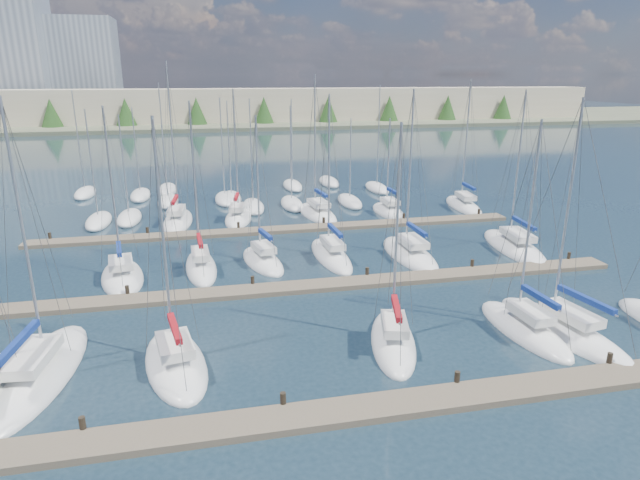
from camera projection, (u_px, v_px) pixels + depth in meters
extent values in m
plane|color=#203340|center=(253.00, 174.00, 76.97)|extent=(400.00, 400.00, 0.00)
cube|color=#6B5E4C|center=(379.00, 407.00, 22.77)|extent=(44.00, 1.80, 0.35)
cylinder|color=#2D261C|center=(83.00, 429.00, 21.16)|extent=(0.26, 0.26, 1.10)
cylinder|color=#2D261C|center=(283.00, 404.00, 22.77)|extent=(0.26, 0.26, 1.10)
cylinder|color=#2D261C|center=(457.00, 382.00, 24.37)|extent=(0.26, 0.26, 1.10)
cylinder|color=#2D261C|center=(609.00, 363.00, 25.98)|extent=(0.26, 0.26, 1.10)
cube|color=#6B5E4C|center=(314.00, 286.00, 35.85)|extent=(44.00, 1.80, 0.35)
cylinder|color=#2D261C|center=(128.00, 294.00, 34.23)|extent=(0.26, 0.26, 1.10)
cylinder|color=#2D261C|center=(253.00, 284.00, 35.84)|extent=(0.26, 0.26, 1.10)
cylinder|color=#2D261C|center=(367.00, 275.00, 37.45)|extent=(0.26, 0.26, 1.10)
cylinder|color=#2D261C|center=(472.00, 267.00, 39.06)|extent=(0.26, 0.26, 1.10)
cylinder|color=#2D261C|center=(568.00, 259.00, 40.67)|extent=(0.26, 0.26, 1.10)
cube|color=#6B5E4C|center=(283.00, 230.00, 48.92)|extent=(44.00, 1.80, 0.35)
cylinder|color=#2D261C|center=(50.00, 239.00, 45.69)|extent=(0.26, 0.26, 1.10)
cylinder|color=#2D261C|center=(148.00, 233.00, 47.30)|extent=(0.26, 0.26, 1.10)
cylinder|color=#2D261C|center=(239.00, 228.00, 48.91)|extent=(0.26, 0.26, 1.10)
cylinder|color=#2D261C|center=(324.00, 223.00, 50.52)|extent=(0.26, 0.26, 1.10)
cylinder|color=#2D261C|center=(404.00, 218.00, 52.13)|extent=(0.26, 0.26, 1.10)
cylinder|color=#2D261C|center=(479.00, 214.00, 53.74)|extent=(0.26, 0.26, 1.10)
ellipsoid|color=white|center=(393.00, 343.00, 28.44)|extent=(4.09, 7.74, 1.60)
cube|color=maroon|center=(393.00, 343.00, 28.44)|extent=(2.05, 3.74, 0.12)
cube|color=silver|center=(395.00, 324.00, 27.70)|extent=(1.88, 2.82, 0.50)
cylinder|color=#9EA0A5|center=(397.00, 227.00, 27.14)|extent=(0.14, 0.14, 10.45)
cylinder|color=#9EA0A5|center=(397.00, 310.00, 26.82)|extent=(0.88, 3.03, 0.10)
cube|color=maroon|center=(397.00, 308.00, 26.79)|extent=(1.01, 2.84, 0.30)
ellipsoid|color=white|center=(238.00, 219.00, 52.80)|extent=(3.60, 7.28, 1.60)
cube|color=silver|center=(237.00, 207.00, 52.08)|extent=(1.76, 2.63, 0.50)
cylinder|color=#9EA0A5|center=(236.00, 150.00, 51.33)|extent=(0.14, 0.14, 11.39)
cylinder|color=#9EA0A5|center=(236.00, 198.00, 51.24)|extent=(0.56, 2.91, 0.10)
cube|color=maroon|center=(236.00, 197.00, 51.20)|extent=(0.72, 2.71, 0.30)
ellipsoid|color=white|center=(123.00, 278.00, 37.48)|extent=(3.94, 7.75, 1.60)
cube|color=black|center=(123.00, 278.00, 37.48)|extent=(2.00, 3.74, 0.12)
cube|color=silver|center=(121.00, 263.00, 36.77)|extent=(1.94, 2.80, 0.50)
cylinder|color=#9EA0A5|center=(112.00, 187.00, 36.11)|extent=(0.14, 0.14, 10.72)
cylinder|color=#9EA0A5|center=(119.00, 251.00, 35.93)|extent=(0.58, 3.08, 0.10)
cube|color=navy|center=(119.00, 249.00, 35.90)|extent=(0.74, 2.87, 0.30)
ellipsoid|color=white|center=(409.00, 255.00, 42.28)|extent=(3.07, 9.03, 1.60)
cube|color=black|center=(409.00, 255.00, 42.28)|extent=(1.59, 4.34, 0.12)
cube|color=silver|center=(412.00, 241.00, 41.48)|extent=(1.66, 3.17, 0.50)
cylinder|color=#9EA0A5|center=(410.00, 167.00, 40.91)|extent=(0.14, 0.14, 11.65)
cylinder|color=#9EA0A5|center=(417.00, 231.00, 40.50)|extent=(0.15, 3.78, 0.10)
cube|color=navy|center=(417.00, 229.00, 40.46)|extent=(0.35, 3.48, 0.30)
ellipsoid|color=white|center=(317.00, 215.00, 54.56)|extent=(3.87, 8.89, 1.60)
cube|color=maroon|center=(317.00, 215.00, 54.56)|extent=(1.97, 4.28, 0.12)
cube|color=silver|center=(319.00, 203.00, 53.78)|extent=(1.93, 3.18, 0.50)
cylinder|color=#9EA0A5|center=(315.00, 141.00, 53.00)|extent=(0.14, 0.14, 12.64)
cylinder|color=#9EA0A5|center=(321.00, 194.00, 52.85)|extent=(0.53, 3.60, 0.10)
cube|color=navy|center=(321.00, 193.00, 52.82)|extent=(0.69, 3.34, 0.30)
ellipsoid|color=white|center=(331.00, 257.00, 41.90)|extent=(2.69, 8.72, 1.60)
cube|color=silver|center=(332.00, 243.00, 41.11)|extent=(1.41, 3.07, 0.50)
cylinder|color=#9EA0A5|center=(329.00, 171.00, 40.55)|extent=(0.14, 0.14, 11.30)
cylinder|color=#9EA0A5|center=(335.00, 232.00, 40.17)|extent=(0.25, 3.62, 0.10)
cube|color=navy|center=(335.00, 231.00, 40.13)|extent=(0.43, 3.34, 0.30)
ellipsoid|color=white|center=(524.00, 331.00, 29.79)|extent=(2.86, 7.77, 1.60)
cube|color=silver|center=(531.00, 312.00, 29.05)|extent=(1.49, 2.74, 0.50)
cylinder|color=#9EA0A5|center=(530.00, 219.00, 28.49)|extent=(0.14, 0.14, 10.48)
cylinder|color=#9EA0A5|center=(540.00, 299.00, 28.18)|extent=(0.27, 3.21, 0.10)
cube|color=navy|center=(540.00, 297.00, 28.14)|extent=(0.45, 2.97, 0.30)
ellipsoid|color=white|center=(176.00, 365.00, 26.28)|extent=(4.14, 7.97, 1.60)
cube|color=silver|center=(175.00, 345.00, 25.56)|extent=(2.01, 2.89, 0.50)
cylinder|color=#9EA0A5|center=(163.00, 235.00, 24.89)|extent=(0.14, 0.14, 10.91)
cylinder|color=#9EA0A5|center=(175.00, 331.00, 24.71)|extent=(0.67, 3.15, 0.10)
cube|color=maroon|center=(175.00, 328.00, 24.68)|extent=(0.82, 2.94, 0.30)
ellipsoid|color=white|center=(561.00, 332.00, 29.70)|extent=(4.10, 9.74, 1.60)
cube|color=black|center=(561.00, 332.00, 29.70)|extent=(2.07, 4.69, 0.12)
cube|color=silver|center=(571.00, 314.00, 28.90)|extent=(1.96, 3.49, 0.50)
cylinder|color=#9EA0A5|center=(568.00, 210.00, 28.36)|extent=(0.14, 0.14, 11.54)
cylinder|color=#9EA0A5|center=(585.00, 301.00, 27.91)|extent=(0.73, 3.93, 0.10)
cube|color=navy|center=(586.00, 299.00, 27.88)|extent=(0.87, 3.65, 0.30)
ellipsoid|color=white|center=(388.00, 213.00, 55.30)|extent=(2.63, 6.97, 1.60)
cube|color=silver|center=(390.00, 201.00, 54.60)|extent=(1.41, 2.45, 0.50)
cylinder|color=#9EA0A5|center=(388.00, 161.00, 54.24)|extent=(0.14, 0.14, 8.49)
cylinder|color=#9EA0A5|center=(393.00, 192.00, 53.77)|extent=(0.18, 2.90, 0.10)
cube|color=navy|center=(393.00, 191.00, 53.74)|extent=(0.38, 2.68, 0.30)
ellipsoid|color=white|center=(201.00, 269.00, 39.38)|extent=(2.66, 7.84, 1.60)
cube|color=silver|center=(200.00, 253.00, 38.64)|extent=(1.37, 2.77, 0.50)
cylinder|color=#9EA0A5|center=(195.00, 180.00, 38.01)|extent=(0.14, 0.14, 10.94)
cylinder|color=#9EA0A5|center=(200.00, 242.00, 37.76)|extent=(0.30, 3.24, 0.10)
cube|color=maroon|center=(200.00, 240.00, 37.72)|extent=(0.49, 3.00, 0.30)
ellipsoid|color=white|center=(513.00, 248.00, 44.05)|extent=(4.07, 10.01, 1.60)
cube|color=black|center=(513.00, 248.00, 44.05)|extent=(2.07, 4.82, 0.12)
cube|color=silver|center=(518.00, 235.00, 43.20)|extent=(2.02, 3.57, 0.50)
cylinder|color=#9EA0A5|center=(518.00, 164.00, 42.77)|extent=(0.14, 0.14, 11.51)
cylinder|color=#9EA0A5|center=(524.00, 225.00, 42.15)|extent=(0.55, 4.07, 0.10)
cube|color=navy|center=(524.00, 223.00, 42.11)|extent=(0.71, 3.77, 0.30)
ellipsoid|color=white|center=(263.00, 262.00, 40.65)|extent=(3.72, 7.14, 1.60)
cube|color=maroon|center=(263.00, 262.00, 40.65)|extent=(1.88, 3.45, 0.12)
cube|color=silver|center=(264.00, 248.00, 39.96)|extent=(1.77, 2.60, 0.50)
cylinder|color=#9EA0A5|center=(258.00, 184.00, 39.35)|extent=(0.14, 0.14, 9.88)
cylinder|color=#9EA0A5|center=(265.00, 236.00, 39.18)|extent=(0.68, 2.82, 0.10)
cube|color=navy|center=(265.00, 234.00, 39.14)|extent=(0.83, 2.63, 0.30)
ellipsoid|color=white|center=(463.00, 207.00, 57.77)|extent=(3.45, 8.83, 1.60)
cube|color=silver|center=(466.00, 196.00, 56.97)|extent=(1.71, 3.15, 0.50)
cylinder|color=#9EA0A5|center=(466.00, 139.00, 56.30)|extent=(0.14, 0.14, 12.20)
cylinder|color=#9EA0A5|center=(469.00, 188.00, 56.01)|extent=(0.50, 3.61, 0.10)
cube|color=navy|center=(469.00, 186.00, 55.97)|extent=(0.66, 3.34, 0.30)
ellipsoid|color=white|center=(39.00, 375.00, 25.41)|extent=(4.31, 10.39, 1.60)
cube|color=black|center=(39.00, 375.00, 25.41)|extent=(2.19, 5.00, 0.12)
cube|color=silver|center=(31.00, 356.00, 24.54)|extent=(2.13, 3.71, 0.50)
cylinder|color=#9EA0A5|center=(23.00, 230.00, 24.12)|extent=(0.14, 0.14, 11.80)
cylinder|color=#9EA0A5|center=(19.00, 344.00, 23.46)|extent=(0.60, 4.22, 0.10)
cube|color=navy|center=(18.00, 342.00, 23.43)|extent=(0.76, 3.91, 0.30)
ellipsoid|color=white|center=(178.00, 222.00, 51.82)|extent=(3.27, 8.95, 1.60)
cube|color=black|center=(178.00, 222.00, 51.82)|extent=(1.68, 4.30, 0.12)
cube|color=silver|center=(176.00, 210.00, 51.02)|extent=(1.68, 3.17, 0.50)
cylinder|color=#9EA0A5|center=(172.00, 138.00, 50.13)|extent=(0.14, 0.14, 13.82)
cylinder|color=#9EA0A5|center=(175.00, 201.00, 50.04)|extent=(0.36, 3.69, 0.10)
cube|color=maroon|center=(175.00, 200.00, 50.01)|extent=(0.54, 3.41, 0.30)
cylinder|color=#9EA0A5|center=(78.00, 140.00, 61.44)|extent=(0.12, 0.12, 11.20)
ellipsoid|color=white|center=(85.00, 194.00, 63.29)|extent=(2.20, 6.40, 1.40)
cylinder|color=#9EA0A5|center=(229.00, 148.00, 58.96)|extent=(0.12, 0.12, 10.14)
ellipsoid|color=white|center=(232.00, 199.00, 60.65)|extent=(2.20, 6.40, 1.40)
cylinder|color=#9EA0A5|center=(222.00, 147.00, 58.56)|extent=(0.12, 0.12, 10.49)
ellipsoid|color=white|center=(225.00, 199.00, 60.31)|extent=(2.20, 6.40, 1.40)
cylinder|color=#9EA0A5|center=(329.00, 138.00, 68.20)|extent=(0.12, 0.12, 10.06)
ellipsoid|color=white|center=(329.00, 182.00, 69.88)|extent=(2.20, 6.40, 1.40)
cylinder|color=#9EA0A5|center=(136.00, 149.00, 60.63)|extent=(0.12, 0.12, 9.39)
ellipsoid|color=white|center=(141.00, 196.00, 62.21)|extent=(2.20, 6.40, 1.40)
cylinder|color=#9EA0A5|center=(91.00, 164.00, 49.60)|extent=(0.12, 0.12, 9.85)
ellipsoid|color=white|center=(99.00, 221.00, 51.25)|extent=(2.20, 6.40, 1.40)
cylinder|color=#9EA0A5|center=(124.00, 164.00, 50.83)|extent=(0.12, 0.12, 9.30)
ellipsoid|color=white|center=(129.00, 218.00, 52.40)|extent=(2.20, 6.40, 1.40)
cylinder|color=#9EA0A5|center=(379.00, 135.00, 64.16)|extent=(0.12, 0.12, 11.68)
ellipsoid|color=white|center=(377.00, 188.00, 66.08)|extent=(2.20, 6.40, 1.40)
cylinder|color=#9EA0A5|center=(291.00, 153.00, 56.41)|extent=(0.12, 0.12, 9.76)
ellipsoid|color=white|center=(292.00, 204.00, 58.05)|extent=(2.20, 6.40, 1.40)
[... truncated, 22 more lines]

